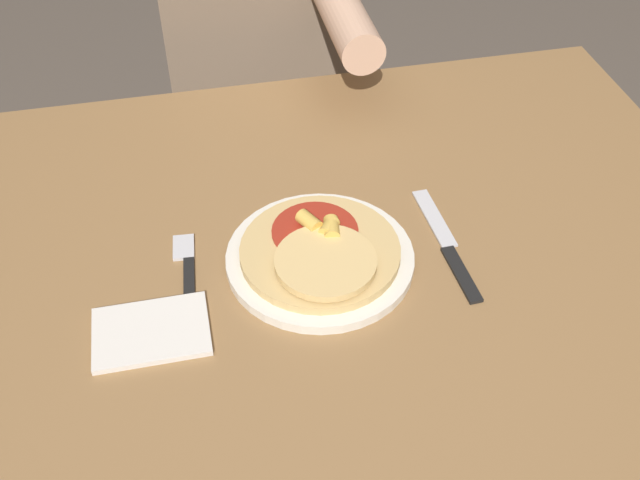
% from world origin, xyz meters
% --- Properties ---
extents(dining_table, '(1.11, 0.98, 0.75)m').
position_xyz_m(dining_table, '(0.00, 0.00, 0.65)').
color(dining_table, olive).
rests_on(dining_table, ground_plane).
extents(plate, '(0.25, 0.25, 0.01)m').
position_xyz_m(plate, '(-0.04, 0.04, 0.76)').
color(plate, silver).
rests_on(plate, dining_table).
extents(pizza, '(0.21, 0.21, 0.04)m').
position_xyz_m(pizza, '(-0.04, 0.03, 0.78)').
color(pizza, tan).
rests_on(pizza, plate).
extents(fork, '(0.03, 0.18, 0.00)m').
position_xyz_m(fork, '(-0.21, 0.05, 0.76)').
color(fork, black).
rests_on(fork, dining_table).
extents(knife, '(0.03, 0.22, 0.00)m').
position_xyz_m(knife, '(0.13, 0.03, 0.76)').
color(knife, black).
rests_on(knife, dining_table).
extents(napkin, '(0.14, 0.10, 0.01)m').
position_xyz_m(napkin, '(-0.26, -0.04, 0.76)').
color(napkin, silver).
rests_on(napkin, dining_table).
extents(person_diner, '(0.37, 0.52, 1.19)m').
position_xyz_m(person_diner, '(-0.01, 0.75, 0.69)').
color(person_diner, '#2D2D38').
rests_on(person_diner, ground_plane).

